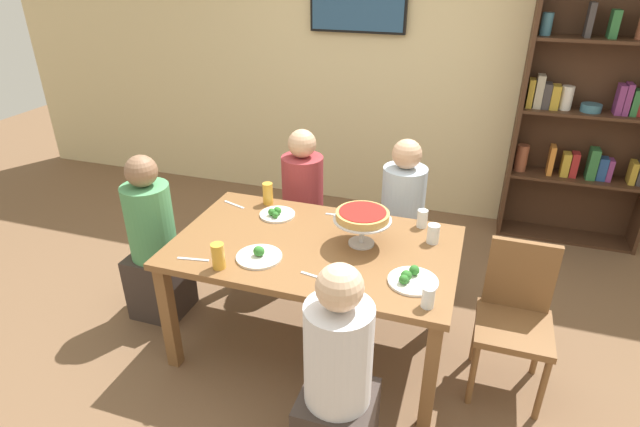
{
  "coord_description": "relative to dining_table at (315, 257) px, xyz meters",
  "views": [
    {
      "loc": [
        0.82,
        -2.38,
        2.24
      ],
      "look_at": [
        0.0,
        0.1,
        0.89
      ],
      "focal_mm": 28.54,
      "sensor_mm": 36.0,
      "label": 1
    }
  ],
  "objects": [
    {
      "name": "cutlery_fork_near",
      "position": [
        -0.58,
        -0.36,
        0.09
      ],
      "size": [
        0.18,
        0.04,
        0.0
      ],
      "primitive_type": "cube",
      "rotation": [
        0.0,
        0.0,
        0.16
      ],
      "color": "silver",
      "rests_on": "dining_table"
    },
    {
      "name": "diner_far_right",
      "position": [
        0.38,
        0.8,
        -0.16
      ],
      "size": [
        0.34,
        0.34,
        1.15
      ],
      "rotation": [
        0.0,
        0.0,
        -1.57
      ],
      "color": "#382D28",
      "rests_on": "ground_plane"
    },
    {
      "name": "cutlery_knife_near",
      "position": [
        0.04,
        0.39,
        0.09
      ],
      "size": [
        0.18,
        0.03,
        0.0
      ],
      "primitive_type": "cube",
      "rotation": [
        0.0,
        0.0,
        3.22
      ],
      "color": "silver",
      "rests_on": "dining_table"
    },
    {
      "name": "diner_far_left",
      "position": [
        -0.35,
        0.77,
        -0.16
      ],
      "size": [
        0.34,
        0.34,
        1.15
      ],
      "rotation": [
        0.0,
        0.0,
        -1.57
      ],
      "color": "#382D28",
      "rests_on": "ground_plane"
    },
    {
      "name": "water_glass_clear_far",
      "position": [
        0.69,
        -0.38,
        0.14
      ],
      "size": [
        0.06,
        0.06,
        0.11
      ],
      "primitive_type": "cylinder",
      "color": "white",
      "rests_on": "dining_table"
    },
    {
      "name": "cutlery_knife_far",
      "position": [
        -0.67,
        0.32,
        0.09
      ],
      "size": [
        0.18,
        0.07,
        0.0
      ],
      "primitive_type": "cube",
      "rotation": [
        0.0,
        0.0,
        2.81
      ],
      "color": "silver",
      "rests_on": "dining_table"
    },
    {
      "name": "beer_glass_amber_tall",
      "position": [
        -0.46,
        0.41,
        0.16
      ],
      "size": [
        0.07,
        0.07,
        0.15
      ],
      "primitive_type": "cylinder",
      "color": "gold",
      "rests_on": "dining_table"
    },
    {
      "name": "television",
      "position": [
        -0.32,
        2.11,
        1.21
      ],
      "size": [
        0.84,
        0.05,
        0.5
      ],
      "color": "black"
    },
    {
      "name": "chair_head_east",
      "position": [
        1.14,
        0.06,
        -0.17
      ],
      "size": [
        0.4,
        0.4,
        0.87
      ],
      "rotation": [
        0.0,
        0.0,
        3.14
      ],
      "color": "brown",
      "rests_on": "ground_plane"
    },
    {
      "name": "water_glass_clear_near",
      "position": [
        0.55,
        0.4,
        0.14
      ],
      "size": [
        0.06,
        0.06,
        0.11
      ],
      "primitive_type": "cylinder",
      "color": "white",
      "rests_on": "dining_table"
    },
    {
      "name": "salad_plate_spare",
      "position": [
        -0.24,
        -0.23,
        0.1
      ],
      "size": [
        0.25,
        0.25,
        0.07
      ],
      "color": "white",
      "rests_on": "dining_table"
    },
    {
      "name": "rear_partition",
      "position": [
        0.0,
        2.2,
        0.75
      ],
      "size": [
        8.0,
        0.12,
        2.8
      ],
      "primitive_type": "cube",
      "color": "beige",
      "rests_on": "ground_plane"
    },
    {
      "name": "diner_head_west",
      "position": [
        -1.11,
        0.0,
        -0.16
      ],
      "size": [
        0.34,
        0.34,
        1.15
      ],
      "color": "#382D28",
      "rests_on": "ground_plane"
    },
    {
      "name": "deep_dish_pizza_stand",
      "position": [
        0.25,
        0.09,
        0.26
      ],
      "size": [
        0.33,
        0.33,
        0.21
      ],
      "color": "silver",
      "rests_on": "dining_table"
    },
    {
      "name": "ground_plane",
      "position": [
        0.0,
        0.0,
        -0.65
      ],
      "size": [
        12.0,
        12.0,
        0.0
      ],
      "primitive_type": "plane",
      "color": "brown"
    },
    {
      "name": "water_glass_clear_spare",
      "position": [
        0.64,
        0.23,
        0.14
      ],
      "size": [
        0.07,
        0.07,
        0.11
      ],
      "primitive_type": "cylinder",
      "color": "white",
      "rests_on": "dining_table"
    },
    {
      "name": "cutlery_fork_far",
      "position": [
        0.11,
        -0.31,
        0.09
      ],
      "size": [
        0.18,
        0.05,
        0.0
      ],
      "primitive_type": "cube",
      "rotation": [
        0.0,
        0.0,
        -0.18
      ],
      "color": "silver",
      "rests_on": "dining_table"
    },
    {
      "name": "beer_glass_amber_short",
      "position": [
        -0.4,
        -0.39,
        0.16
      ],
      "size": [
        0.07,
        0.07,
        0.14
      ],
      "primitive_type": "cylinder",
      "color": "gold",
      "rests_on": "dining_table"
    },
    {
      "name": "diner_near_right",
      "position": [
        0.37,
        -0.78,
        -0.16
      ],
      "size": [
        0.34,
        0.34,
        1.15
      ],
      "rotation": [
        0.0,
        0.0,
        1.57
      ],
      "color": "#382D28",
      "rests_on": "ground_plane"
    },
    {
      "name": "salad_plate_near_diner",
      "position": [
        -0.34,
        0.26,
        0.1
      ],
      "size": [
        0.23,
        0.23,
        0.06
      ],
      "color": "white",
      "rests_on": "dining_table"
    },
    {
      "name": "dining_table",
      "position": [
        0.0,
        0.0,
        0.0
      ],
      "size": [
        1.62,
        0.98,
        0.74
      ],
      "color": "brown",
      "rests_on": "ground_plane"
    },
    {
      "name": "salad_plate_far_diner",
      "position": [
        0.59,
        -0.2,
        0.1
      ],
      "size": [
        0.26,
        0.26,
        0.07
      ],
      "color": "white",
      "rests_on": "dining_table"
    },
    {
      "name": "bookshelf",
      "position": [
        1.62,
        2.02,
        0.46
      ],
      "size": [
        1.1,
        0.3,
        2.21
      ],
      "color": "#422819",
      "rests_on": "ground_plane"
    }
  ]
}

